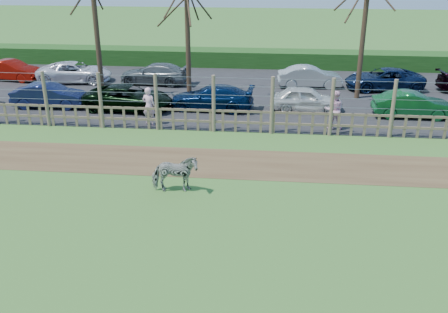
# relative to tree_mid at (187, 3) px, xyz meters

# --- Properties ---
(ground) EXTENTS (120.00, 120.00, 0.00)m
(ground) POSITION_rel_tree_mid_xyz_m (2.00, -13.50, -4.87)
(ground) COLOR olive
(ground) RESTS_ON ground
(dirt_strip) EXTENTS (34.00, 2.80, 0.01)m
(dirt_strip) POSITION_rel_tree_mid_xyz_m (2.00, -9.00, -4.86)
(dirt_strip) COLOR brown
(dirt_strip) RESTS_ON ground
(asphalt) EXTENTS (44.00, 13.00, 0.04)m
(asphalt) POSITION_rel_tree_mid_xyz_m (2.00, 1.00, -4.85)
(asphalt) COLOR #232326
(asphalt) RESTS_ON ground
(hedge) EXTENTS (46.00, 2.00, 1.10)m
(hedge) POSITION_rel_tree_mid_xyz_m (2.00, 8.00, -4.32)
(hedge) COLOR #1E4716
(hedge) RESTS_ON ground
(fence) EXTENTS (30.16, 0.16, 2.50)m
(fence) POSITION_rel_tree_mid_xyz_m (2.00, -5.50, -4.06)
(fence) COLOR brown
(fence) RESTS_ON ground
(tree_mid) EXTENTS (4.80, 4.80, 6.83)m
(tree_mid) POSITION_rel_tree_mid_xyz_m (0.00, 0.00, 0.00)
(tree_mid) COLOR #3D2B1E
(tree_mid) RESTS_ON ground
(zebra) EXTENTS (1.59, 0.90, 1.28)m
(zebra) POSITION_rel_tree_mid_xyz_m (1.45, -11.53, -4.23)
(zebra) COLOR gray
(zebra) RESTS_ON ground
(visitor_a) EXTENTS (0.72, 0.56, 1.72)m
(visitor_a) POSITION_rel_tree_mid_xyz_m (-0.98, -4.98, -3.96)
(visitor_a) COLOR #F1B7CA
(visitor_a) RESTS_ON asphalt
(visitor_b) EXTENTS (0.85, 0.66, 1.72)m
(visitor_b) POSITION_rel_tree_mid_xyz_m (7.20, -4.73, -3.96)
(visitor_b) COLOR #F1B5D0
(visitor_b) RESTS_ON asphalt
(car_1) EXTENTS (3.70, 1.43, 1.20)m
(car_1) POSITION_rel_tree_mid_xyz_m (-6.62, -2.78, -4.23)
(car_1) COLOR #141C45
(car_1) RESTS_ON asphalt
(car_2) EXTENTS (4.43, 2.24, 1.20)m
(car_2) POSITION_rel_tree_mid_xyz_m (-2.57, -2.80, -4.23)
(car_2) COLOR black
(car_2) RESTS_ON asphalt
(car_3) EXTENTS (4.24, 1.97, 1.20)m
(car_3) POSITION_rel_tree_mid_xyz_m (1.52, -2.38, -4.23)
(car_3) COLOR #04173A
(car_3) RESTS_ON asphalt
(car_4) EXTENTS (3.55, 1.48, 1.20)m
(car_4) POSITION_rel_tree_mid_xyz_m (6.15, -2.11, -4.23)
(car_4) COLOR silver
(car_4) RESTS_ON asphalt
(car_5) EXTENTS (3.65, 1.29, 1.20)m
(car_5) POSITION_rel_tree_mid_xyz_m (11.08, -2.64, -4.23)
(car_5) COLOR #115727
(car_5) RESTS_ON asphalt
(car_7) EXTENTS (3.78, 1.76, 1.20)m
(car_7) POSITION_rel_tree_mid_xyz_m (-11.32, 2.49, -4.23)
(car_7) COLOR #980F06
(car_7) RESTS_ON asphalt
(car_8) EXTENTS (4.55, 2.55, 1.20)m
(car_8) POSITION_rel_tree_mid_xyz_m (-7.32, 2.40, -4.23)
(car_8) COLOR silver
(car_8) RESTS_ON asphalt
(car_9) EXTENTS (4.29, 2.11, 1.20)m
(car_9) POSITION_rel_tree_mid_xyz_m (-2.46, 2.45, -4.23)
(car_9) COLOR #596062
(car_9) RESTS_ON asphalt
(car_11) EXTENTS (3.73, 1.56, 1.20)m
(car_11) POSITION_rel_tree_mid_xyz_m (6.59, 2.59, -4.23)
(car_11) COLOR #B7BBB7
(car_11) RESTS_ON asphalt
(car_12) EXTENTS (4.51, 2.45, 1.20)m
(car_12) POSITION_rel_tree_mid_xyz_m (10.74, 2.41, -4.23)
(car_12) COLOR #0C1B3D
(car_12) RESTS_ON asphalt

